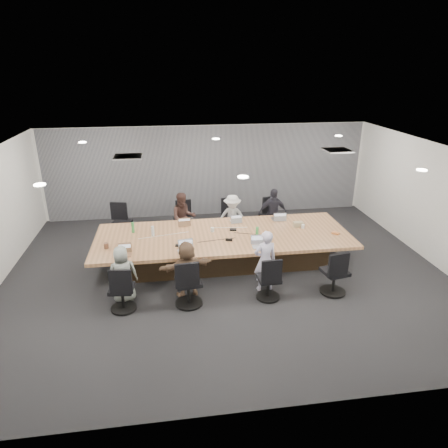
{
  "coord_description": "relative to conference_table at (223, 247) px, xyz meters",
  "views": [
    {
      "loc": [
        -1.22,
        -8.09,
        4.51
      ],
      "look_at": [
        0.0,
        0.4,
        1.05
      ],
      "focal_mm": 32.0,
      "sensor_mm": 36.0,
      "label": 1
    }
  ],
  "objects": [
    {
      "name": "floor",
      "position": [
        0.0,
        -0.5,
        -0.4
      ],
      "size": [
        10.0,
        8.0,
        0.0
      ],
      "primitive_type": "cube",
      "color": "#232326",
      "rests_on": "ground"
    },
    {
      "name": "ceiling",
      "position": [
        0.0,
        -0.5,
        2.4
      ],
      "size": [
        10.0,
        8.0,
        0.0
      ],
      "primitive_type": "cube",
      "color": "white",
      "rests_on": "wall_back"
    },
    {
      "name": "wall_back",
      "position": [
        0.0,
        3.5,
        1.0
      ],
      "size": [
        10.0,
        0.0,
        2.8
      ],
      "primitive_type": "cube",
      "rotation": [
        1.57,
        0.0,
        0.0
      ],
      "color": "silver",
      "rests_on": "ground"
    },
    {
      "name": "wall_front",
      "position": [
        0.0,
        -4.5,
        1.0
      ],
      "size": [
        10.0,
        0.0,
        2.8
      ],
      "primitive_type": "cube",
      "rotation": [
        -1.57,
        0.0,
        0.0
      ],
      "color": "silver",
      "rests_on": "ground"
    },
    {
      "name": "wall_right",
      "position": [
        5.0,
        -0.5,
        1.0
      ],
      "size": [
        0.0,
        8.0,
        2.8
      ],
      "primitive_type": "cube",
      "rotation": [
        1.57,
        0.0,
        -1.57
      ],
      "color": "silver",
      "rests_on": "ground"
    },
    {
      "name": "curtain",
      "position": [
        0.0,
        3.42,
        1.0
      ],
      "size": [
        9.8,
        0.04,
        2.8
      ],
      "primitive_type": "cube",
      "color": "gray",
      "rests_on": "ground"
    },
    {
      "name": "conference_table",
      "position": [
        0.0,
        0.0,
        0.0
      ],
      "size": [
        6.0,
        2.2,
        0.74
      ],
      "color": "#362717",
      "rests_on": "ground"
    },
    {
      "name": "chair_0",
      "position": [
        -2.54,
        1.7,
        0.02
      ],
      "size": [
        0.7,
        0.7,
        0.84
      ],
      "primitive_type": null,
      "rotation": [
        0.0,
        0.0,
        2.87
      ],
      "color": "black",
      "rests_on": "ground"
    },
    {
      "name": "chair_1",
      "position": [
        -0.88,
        1.7,
        0.0
      ],
      "size": [
        0.62,
        0.62,
        0.81
      ],
      "primitive_type": null,
      "rotation": [
        0.0,
        0.0,
        3.28
      ],
      "color": "black",
      "rests_on": "ground"
    },
    {
      "name": "chair_2",
      "position": [
        0.44,
        1.7,
        0.0
      ],
      "size": [
        0.56,
        0.56,
        0.81
      ],
      "primitive_type": null,
      "rotation": [
        0.0,
        0.0,
        3.12
      ],
      "color": "black",
      "rests_on": "ground"
    },
    {
      "name": "chair_3",
      "position": [
        1.55,
        1.7,
        -0.01
      ],
      "size": [
        0.64,
        0.64,
        0.78
      ],
      "primitive_type": null,
      "rotation": [
        0.0,
        0.0,
        3.38
      ],
      "color": "black",
      "rests_on": "ground"
    },
    {
      "name": "chair_4",
      "position": [
        -2.23,
        -1.7,
        -0.01
      ],
      "size": [
        0.59,
        0.59,
        0.79
      ],
      "primitive_type": null,
      "rotation": [
        0.0,
        0.0,
        -0.12
      ],
      "color": "black",
      "rests_on": "ground"
    },
    {
      "name": "chair_5",
      "position": [
        -0.94,
        -1.7,
        0.03
      ],
      "size": [
        0.64,
        0.64,
        0.86
      ],
      "primitive_type": null,
      "rotation": [
        0.0,
        0.0,
        0.11
      ],
      "color": "black",
      "rests_on": "ground"
    },
    {
      "name": "chair_6",
      "position": [
        0.69,
        -1.7,
        -0.02
      ],
      "size": [
        0.53,
        0.53,
        0.76
      ],
      "primitive_type": null,
      "rotation": [
        0.0,
        0.0,
        0.04
      ],
      "color": "black",
      "rests_on": "ground"
    },
    {
      "name": "chair_7",
      "position": [
        2.09,
        -1.7,
        0.02
      ],
      "size": [
        0.66,
        0.66,
        0.84
      ],
      "primitive_type": null,
      "rotation": [
        0.0,
        0.0,
        0.19
      ],
      "color": "black",
      "rests_on": "ground"
    },
    {
      "name": "person_1",
      "position": [
        -0.88,
        1.35,
        0.29
      ],
      "size": [
        0.74,
        0.61,
        1.39
      ],
      "primitive_type": "imported",
      "rotation": [
        0.0,
        0.0,
        6.42
      ],
      "color": "#402925",
      "rests_on": "ground"
    },
    {
      "name": "laptop_1",
      "position": [
        -0.88,
        0.8,
        0.35
      ],
      "size": [
        0.32,
        0.23,
        0.02
      ],
      "primitive_type": "cube",
      "rotation": [
        0.0,
        0.0,
        3.19
      ],
      "color": "#8C6647",
      "rests_on": "conference_table"
    },
    {
      "name": "person_2",
      "position": [
        0.44,
        1.35,
        0.23
      ],
      "size": [
        0.84,
        0.51,
        1.27
      ],
      "primitive_type": "imported",
      "rotation": [
        0.0,
        0.0,
        6.24
      ],
      "color": "#B3B3B3",
      "rests_on": "ground"
    },
    {
      "name": "laptop_2",
      "position": [
        0.44,
        0.8,
        0.35
      ],
      "size": [
        0.3,
        0.22,
        0.02
      ],
      "primitive_type": "cube",
      "rotation": [
        0.0,
        0.0,
        3.2
      ],
      "color": "#B2B2B7",
      "rests_on": "conference_table"
    },
    {
      "name": "person_3",
      "position": [
        1.55,
        1.35,
        0.3
      ],
      "size": [
        0.84,
        0.39,
        1.4
      ],
      "primitive_type": "imported",
      "rotation": [
        0.0,
        0.0,
        6.34
      ],
      "color": "#25242E",
      "rests_on": "ground"
    },
    {
      "name": "laptop_3",
      "position": [
        1.55,
        0.8,
        0.35
      ],
      "size": [
        0.34,
        0.24,
        0.02
      ],
      "primitive_type": "cube",
      "rotation": [
        0.0,
        0.0,
        3.09
      ],
      "color": "#B2B2B7",
      "rests_on": "conference_table"
    },
    {
      "name": "person_4",
      "position": [
        -2.23,
        -1.35,
        0.2
      ],
      "size": [
        0.64,
        0.47,
        1.2
      ],
      "primitive_type": "imported",
      "rotation": [
        0.0,
        0.0,
        3.3
      ],
      "color": "gray",
      "rests_on": "ground"
    },
    {
      "name": "laptop_4",
      "position": [
        -2.23,
        -0.8,
        0.35
      ],
      "size": [
        0.29,
        0.2,
        0.02
      ],
      "primitive_type": "cube",
      "rotation": [
        0.0,
        0.0,
        0.03
      ],
      "color": "#8C6647",
      "rests_on": "conference_table"
    },
    {
      "name": "person_5",
      "position": [
        -0.94,
        -1.35,
        0.21
      ],
      "size": [
        1.18,
        0.61,
        1.22
      ],
      "primitive_type": "imported",
      "rotation": [
        0.0,
        0.0,
        3.37
      ],
      "color": "brown",
      "rests_on": "ground"
    },
    {
      "name": "laptop_5",
      "position": [
        -0.94,
        -0.8,
        0.35
      ],
      "size": [
        0.35,
        0.26,
        0.02
      ],
      "primitive_type": "cube",
      "rotation": [
        0.0,
        0.0,
        0.11
      ],
      "color": "#B2B2B7",
      "rests_on": "conference_table"
    },
    {
      "name": "person_6",
      "position": [
        0.69,
        -1.35,
        0.28
      ],
      "size": [
        0.53,
        0.38,
        1.36
      ],
      "primitive_type": "imported",
      "rotation": [
        0.0,
        0.0,
        3.27
      ],
      "color": "silver",
      "rests_on": "ground"
    },
    {
      "name": "laptop_6",
      "position": [
        0.69,
        -0.8,
        0.35
      ],
      "size": [
        0.32,
        0.23,
        0.02
      ],
      "primitive_type": "cube",
      "rotation": [
        0.0,
        0.0,
        -0.05
      ],
      "color": "#B2B2B7",
      "rests_on": "conference_table"
    },
    {
      "name": "bottle_green_left",
      "position": [
        -2.12,
        0.44,
        0.46
      ],
      "size": [
        0.08,
        0.08,
        0.25
      ],
      "primitive_type": "cylinder",
      "rotation": [
        0.0,
        0.0,
        0.19
      ],
      "color": "green",
      "rests_on": "conference_table"
    },
    {
      "name": "bottle_green_right",
      "position": [
        0.76,
        -0.23,
        0.46
      ],
      "size": [
        0.09,
        0.09,
        0.24
      ],
      "primitive_type": "cylinder",
      "rotation": [
        0.0,
        0.0,
        0.31
      ],
      "color": "green",
      "rests_on": "conference_table"
    },
    {
      "name": "bottle_clear",
      "position": [
        -1.65,
        0.17,
        0.46
      ],
      "size": [
        0.09,
        0.09,
        0.24
      ],
      "primitive_type": "cylinder",
      "rotation": [
        0.0,
        0.0,
        -0.37
      ],
      "color": "silver",
      "rests_on": "conference_table"
    },
    {
      "name": "cup_white_far",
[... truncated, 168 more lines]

